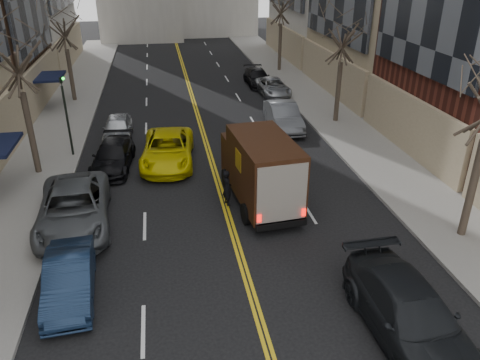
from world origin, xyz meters
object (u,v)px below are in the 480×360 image
Objects in this scene: pedestrian at (227,188)px; ups_truck at (260,170)px; observer_sedan at (410,314)px; taxi at (168,149)px.

ups_truck is at bearing -106.67° from pedestrian.
taxi is at bearing 113.37° from observer_sedan.
taxi is 3.44× the size of pedestrian.
observer_sedan is (2.49, -8.70, -0.80)m from ups_truck.
observer_sedan reaches higher than taxi.
ups_truck is at bearing -47.57° from taxi.
ups_truck reaches higher than taxi.
pedestrian is at bearing 112.90° from observer_sedan.
observer_sedan is at bearing -79.18° from ups_truck.
ups_truck is 1.07× the size of taxi.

